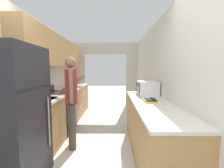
{
  "coord_description": "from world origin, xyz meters",
  "views": [
    {
      "loc": [
        0.34,
        -1.16,
        1.46
      ],
      "look_at": [
        0.29,
        2.48,
        1.1
      ],
      "focal_mm": 24.0,
      "sensor_mm": 36.0,
      "label": 1
    }
  ],
  "objects_px": {
    "refrigerator": "(10,118)",
    "microwave": "(147,88)",
    "knife": "(68,89)",
    "person": "(71,100)",
    "range_oven": "(60,111)",
    "book_stack": "(150,100)"
  },
  "relations": [
    {
      "from": "refrigerator",
      "to": "knife",
      "type": "height_order",
      "value": "refrigerator"
    },
    {
      "from": "microwave",
      "to": "book_stack",
      "type": "height_order",
      "value": "microwave"
    },
    {
      "from": "range_oven",
      "to": "knife",
      "type": "xyz_separation_m",
      "value": [
        0.07,
        0.47,
        0.46
      ]
    },
    {
      "from": "range_oven",
      "to": "microwave",
      "type": "relative_size",
      "value": 2.01
    },
    {
      "from": "person",
      "to": "book_stack",
      "type": "bearing_deg",
      "value": -114.68
    },
    {
      "from": "book_stack",
      "to": "knife",
      "type": "distance_m",
      "value": 2.34
    },
    {
      "from": "book_stack",
      "to": "knife",
      "type": "bearing_deg",
      "value": 140.89
    },
    {
      "from": "range_oven",
      "to": "knife",
      "type": "height_order",
      "value": "range_oven"
    },
    {
      "from": "microwave",
      "to": "book_stack",
      "type": "xyz_separation_m",
      "value": [
        -0.11,
        -0.74,
        -0.12
      ]
    },
    {
      "from": "refrigerator",
      "to": "microwave",
      "type": "distance_m",
      "value": 2.44
    },
    {
      "from": "person",
      "to": "knife",
      "type": "distance_m",
      "value": 1.31
    },
    {
      "from": "book_stack",
      "to": "range_oven",
      "type": "bearing_deg",
      "value": 151.99
    },
    {
      "from": "range_oven",
      "to": "person",
      "type": "bearing_deg",
      "value": -56.03
    },
    {
      "from": "refrigerator",
      "to": "microwave",
      "type": "relative_size",
      "value": 3.3
    },
    {
      "from": "person",
      "to": "refrigerator",
      "type": "bearing_deg",
      "value": 137.99
    },
    {
      "from": "microwave",
      "to": "knife",
      "type": "relative_size",
      "value": 1.95
    },
    {
      "from": "knife",
      "to": "person",
      "type": "bearing_deg",
      "value": -25.37
    },
    {
      "from": "refrigerator",
      "to": "knife",
      "type": "bearing_deg",
      "value": 88.97
    },
    {
      "from": "range_oven",
      "to": "person",
      "type": "distance_m",
      "value": 1.02
    },
    {
      "from": "knife",
      "to": "book_stack",
      "type": "bearing_deg",
      "value": 5.82
    },
    {
      "from": "microwave",
      "to": "refrigerator",
      "type": "bearing_deg",
      "value": -144.07
    },
    {
      "from": "microwave",
      "to": "range_oven",
      "type": "bearing_deg",
      "value": 172.4
    }
  ]
}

